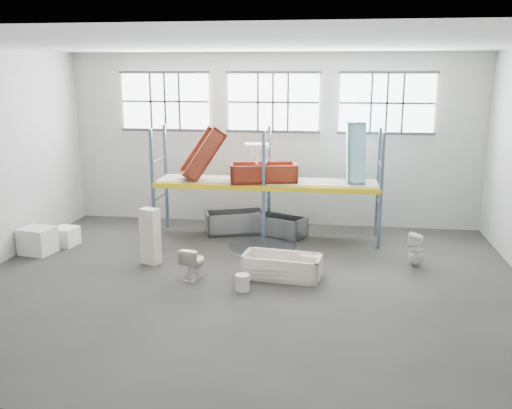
% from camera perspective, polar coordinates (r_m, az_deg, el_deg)
% --- Properties ---
extents(floor, '(12.00, 10.00, 0.10)m').
position_cam_1_polar(floor, '(12.16, -1.02, -8.31)').
color(floor, '#45413B').
rests_on(floor, ground).
extents(ceiling, '(12.00, 10.00, 0.10)m').
position_cam_1_polar(ceiling, '(11.30, -1.13, 16.45)').
color(ceiling, silver).
rests_on(ceiling, ground).
extents(wall_back, '(12.00, 0.10, 5.00)m').
position_cam_1_polar(wall_back, '(16.41, 1.78, 6.63)').
color(wall_back, '#AAA89D').
rests_on(wall_back, ground).
extents(wall_front, '(12.00, 0.10, 5.00)m').
position_cam_1_polar(wall_front, '(6.65, -8.08, -3.90)').
color(wall_front, '#B0AFA4').
rests_on(wall_front, ground).
extents(window_left, '(2.60, 0.04, 1.60)m').
position_cam_1_polar(window_left, '(16.86, -9.29, 10.40)').
color(window_left, white).
rests_on(window_left, wall_back).
extents(window_mid, '(2.60, 0.04, 1.60)m').
position_cam_1_polar(window_mid, '(16.20, 1.76, 10.45)').
color(window_mid, white).
rests_on(window_mid, wall_back).
extents(window_right, '(2.60, 0.04, 1.60)m').
position_cam_1_polar(window_right, '(16.16, 13.29, 10.09)').
color(window_right, white).
rests_on(window_right, wall_back).
extents(rack_upright_la, '(0.08, 0.08, 3.00)m').
position_cam_1_polar(rack_upright_la, '(15.14, -10.55, 1.98)').
color(rack_upright_la, slate).
rests_on(rack_upright_la, floor).
extents(rack_upright_lb, '(0.08, 0.08, 3.00)m').
position_cam_1_polar(rack_upright_lb, '(16.25, -9.21, 2.83)').
color(rack_upright_lb, slate).
rests_on(rack_upright_lb, floor).
extents(rack_upright_ma, '(0.08, 0.08, 3.00)m').
position_cam_1_polar(rack_upright_ma, '(14.46, 0.79, 1.67)').
color(rack_upright_ma, slate).
rests_on(rack_upright_ma, floor).
extents(rack_upright_mb, '(0.08, 0.08, 3.00)m').
position_cam_1_polar(rack_upright_mb, '(15.63, 1.36, 2.57)').
color(rack_upright_mb, slate).
rests_on(rack_upright_mb, floor).
extents(rack_upright_ra, '(0.08, 0.08, 3.00)m').
position_cam_1_polar(rack_upright_ra, '(14.40, 12.72, 1.28)').
color(rack_upright_ra, slate).
rests_on(rack_upright_ra, floor).
extents(rack_upright_rb, '(0.08, 0.08, 3.00)m').
position_cam_1_polar(rack_upright_rb, '(15.57, 12.40, 2.21)').
color(rack_upright_rb, slate).
rests_on(rack_upright_rb, floor).
extents(rack_beam_front, '(6.00, 0.10, 0.14)m').
position_cam_1_polar(rack_beam_front, '(14.46, 0.79, 1.67)').
color(rack_beam_front, yellow).
rests_on(rack_beam_front, floor).
extents(rack_beam_back, '(6.00, 0.10, 0.14)m').
position_cam_1_polar(rack_beam_back, '(15.63, 1.36, 2.57)').
color(rack_beam_back, yellow).
rests_on(rack_beam_back, floor).
extents(shelf_deck, '(5.90, 1.10, 0.03)m').
position_cam_1_polar(shelf_deck, '(15.03, 1.09, 2.44)').
color(shelf_deck, gray).
rests_on(shelf_deck, floor).
extents(wet_patch, '(1.80, 1.80, 0.00)m').
position_cam_1_polar(wet_patch, '(14.66, 0.67, -4.23)').
color(wet_patch, black).
rests_on(wet_patch, floor).
extents(bathtub_beige, '(1.82, 1.02, 0.51)m').
position_cam_1_polar(bathtub_beige, '(12.43, 2.67, -6.32)').
color(bathtub_beige, beige).
rests_on(bathtub_beige, floor).
extents(cistern_spare, '(0.51, 0.35, 0.44)m').
position_cam_1_polar(cistern_spare, '(12.46, 5.62, -6.21)').
color(cistern_spare, beige).
rests_on(cistern_spare, bathtub_beige).
extents(sink_in_tub, '(0.40, 0.40, 0.13)m').
position_cam_1_polar(sink_in_tub, '(12.60, 1.61, -6.50)').
color(sink_in_tub, '#F4E2C7').
rests_on(sink_in_tub, bathtub_beige).
extents(toilet_beige, '(0.54, 0.77, 0.72)m').
position_cam_1_polar(toilet_beige, '(12.41, -6.42, -5.91)').
color(toilet_beige, silver).
rests_on(toilet_beige, floor).
extents(cistern_tall, '(0.51, 0.43, 1.34)m').
position_cam_1_polar(cistern_tall, '(13.39, -10.80, -3.22)').
color(cistern_tall, beige).
rests_on(cistern_tall, floor).
extents(toilet_white, '(0.46, 0.46, 0.80)m').
position_cam_1_polar(toilet_white, '(13.58, 16.13, -4.47)').
color(toilet_white, white).
rests_on(toilet_white, floor).
extents(steel_tub_left, '(1.84, 1.31, 0.61)m').
position_cam_1_polar(steel_tub_left, '(15.76, -2.14, -1.80)').
color(steel_tub_left, '#A2A3A9').
rests_on(steel_tub_left, floor).
extents(steel_tub_right, '(1.65, 1.26, 0.55)m').
position_cam_1_polar(steel_tub_right, '(15.52, 2.35, -2.16)').
color(steel_tub_right, '#94979C').
rests_on(steel_tub_right, floor).
extents(rust_tub_flat, '(1.90, 1.19, 0.50)m').
position_cam_1_polar(rust_tub_flat, '(14.87, 0.75, 3.26)').
color(rust_tub_flat, maroon).
rests_on(rust_tub_flat, shelf_deck).
extents(rust_tub_tilted, '(1.43, 1.16, 1.51)m').
position_cam_1_polar(rust_tub_tilted, '(15.14, -5.49, 5.21)').
color(rust_tub_tilted, brown).
rests_on(rust_tub_tilted, shelf_deck).
extents(sink_on_shelf, '(0.67, 0.53, 0.58)m').
position_cam_1_polar(sink_on_shelf, '(14.73, 0.07, 4.25)').
color(sink_on_shelf, white).
rests_on(sink_on_shelf, rust_tub_flat).
extents(blue_tub_upright, '(0.55, 0.79, 1.64)m').
position_cam_1_polar(blue_tub_upright, '(14.89, 10.20, 5.30)').
color(blue_tub_upright, '#90DBEF').
rests_on(blue_tub_upright, shelf_deck).
extents(bucket, '(0.39, 0.39, 0.35)m').
position_cam_1_polar(bucket, '(11.72, -1.40, -8.01)').
color(bucket, beige).
rests_on(bucket, floor).
extents(carton_near, '(0.88, 0.79, 0.66)m').
position_cam_1_polar(carton_near, '(15.01, -21.50, -3.46)').
color(carton_near, silver).
rests_on(carton_near, floor).
extents(carton_far, '(0.65, 0.65, 0.48)m').
position_cam_1_polar(carton_far, '(15.46, -18.99, -3.11)').
color(carton_far, white).
rests_on(carton_far, floor).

